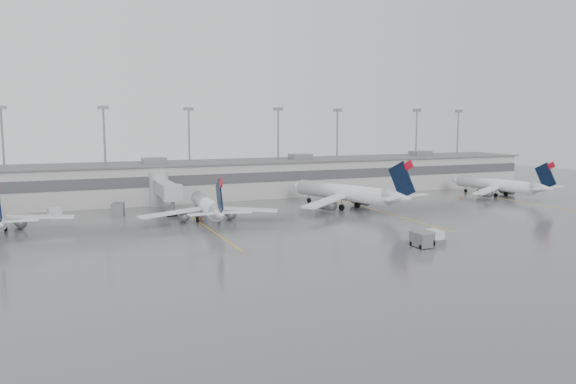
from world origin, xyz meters
name	(u,v)px	position (x,y,z in m)	size (l,w,h in m)	color
ground	(372,247)	(0.00, 0.00, 0.00)	(260.00, 260.00, 0.00)	#555557
terminal	(242,178)	(-0.01, 57.98, 4.17)	(152.00, 17.00, 9.45)	#B5B5AF
light_masts	(234,143)	(0.00, 63.75, 12.03)	(142.40, 8.00, 20.60)	gray
jet_bridge_right	(163,189)	(-20.50, 45.72, 3.87)	(4.00, 17.20, 7.00)	#A9ACAF
stand_markings	(301,219)	(0.00, 24.00, 0.01)	(105.25, 40.00, 0.01)	#E4B30D
jet_mid_left	(208,206)	(-15.90, 28.47, 2.74)	(24.23, 27.26, 8.82)	white
jet_mid_right	(348,192)	(13.27, 31.13, 3.29)	(27.74, 31.61, 10.57)	white
jet_far_right	(500,185)	(54.36, 33.41, 2.76)	(24.08, 27.24, 8.89)	white
baggage_tug	(434,238)	(9.41, -1.57, 0.76)	(2.00, 3.04, 1.94)	silver
baggage_cart	(421,239)	(6.21, -2.77, 1.06)	(1.85, 3.20, 2.04)	slate
gse_uld_a	(54,212)	(-40.61, 44.63, 0.81)	(2.30, 1.53, 1.63)	silver
gse_uld_b	(203,209)	(-14.77, 35.98, 0.97)	(2.73, 1.82, 1.93)	silver
gse_uld_c	(361,193)	(24.19, 44.72, 0.97)	(2.74, 1.82, 1.94)	silver
gse_loader	(118,209)	(-29.61, 41.64, 1.08)	(2.16, 3.46, 2.16)	slate
cone_b	(201,218)	(-16.63, 30.44, 0.33)	(0.42, 0.42, 0.66)	#EA4604
cone_c	(318,201)	(11.59, 41.31, 0.33)	(0.41, 0.41, 0.66)	#EA4604
cone_d	(461,197)	(43.65, 33.87, 0.33)	(0.42, 0.42, 0.67)	#EA4604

